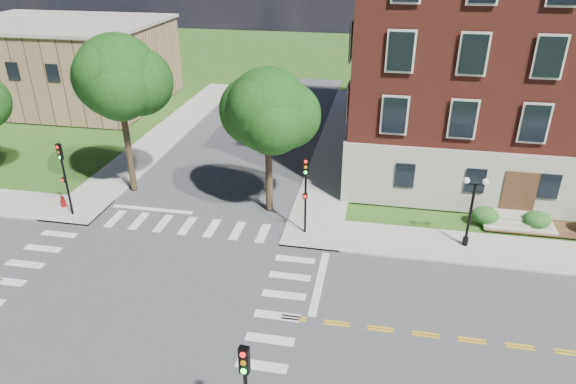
% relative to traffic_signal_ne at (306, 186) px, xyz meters
% --- Properties ---
extents(ground, '(160.00, 160.00, 0.00)m').
position_rel_traffic_signal_ne_xyz_m(ground, '(-7.28, -7.66, -3.19)').
color(ground, '#2B5618').
rests_on(ground, ground).
extents(road_ew, '(90.00, 12.00, 0.01)m').
position_rel_traffic_signal_ne_xyz_m(road_ew, '(-7.28, -7.66, -3.18)').
color(road_ew, '#3D3D3F').
rests_on(road_ew, ground).
extents(road_ns, '(12.00, 90.00, 0.01)m').
position_rel_traffic_signal_ne_xyz_m(road_ns, '(-7.28, -7.66, -3.18)').
color(road_ns, '#3D3D3F').
rests_on(road_ns, ground).
extents(sidewalk_ne, '(34.00, 34.00, 0.12)m').
position_rel_traffic_signal_ne_xyz_m(sidewalk_ne, '(8.10, 7.71, -3.13)').
color(sidewalk_ne, '#9E9B93').
rests_on(sidewalk_ne, ground).
extents(sidewalk_nw, '(34.00, 34.00, 0.12)m').
position_rel_traffic_signal_ne_xyz_m(sidewalk_nw, '(-22.65, 7.71, -3.13)').
color(sidewalk_nw, '#9E9B93').
rests_on(sidewalk_nw, ground).
extents(crosswalk_east, '(2.20, 10.20, 0.02)m').
position_rel_traffic_signal_ne_xyz_m(crosswalk_east, '(-0.08, -7.66, -3.19)').
color(crosswalk_east, silver).
rests_on(crosswalk_east, ground).
extents(stop_bar_east, '(0.40, 5.50, 0.00)m').
position_rel_traffic_signal_ne_xyz_m(stop_bar_east, '(1.52, -4.66, -3.19)').
color(stop_bar_east, silver).
rests_on(stop_bar_east, ground).
extents(main_building, '(30.60, 22.40, 16.50)m').
position_rel_traffic_signal_ne_xyz_m(main_building, '(16.72, 14.33, 5.15)').
color(main_building, '#A8A294').
rests_on(main_building, ground).
extents(secondary_building, '(20.40, 15.40, 8.30)m').
position_rel_traffic_signal_ne_xyz_m(secondary_building, '(-29.28, 22.34, 1.09)').
color(secondary_building, '#896D4B').
rests_on(secondary_building, ground).
extents(tree_c, '(5.43, 5.43, 10.67)m').
position_rel_traffic_signal_ne_xyz_m(tree_c, '(-12.72, 3.56, 4.85)').
color(tree_c, black).
rests_on(tree_c, ground).
extents(tree_d, '(5.05, 5.05, 9.20)m').
position_rel_traffic_signal_ne_xyz_m(tree_d, '(-2.73, 2.49, 3.58)').
color(tree_d, black).
rests_on(tree_d, ground).
extents(traffic_signal_ne, '(0.36, 0.42, 4.80)m').
position_rel_traffic_signal_ne_xyz_m(traffic_signal_ne, '(0.00, 0.00, 0.00)').
color(traffic_signal_ne, black).
rests_on(traffic_signal_ne, ground).
extents(traffic_signal_nw, '(0.38, 0.46, 4.80)m').
position_rel_traffic_signal_ne_xyz_m(traffic_signal_nw, '(-14.93, -0.61, 0.00)').
color(traffic_signal_nw, black).
rests_on(traffic_signal_nw, ground).
extents(twin_lamp_west, '(1.36, 0.36, 4.23)m').
position_rel_traffic_signal_ne_xyz_m(twin_lamp_west, '(9.27, 0.30, -0.66)').
color(twin_lamp_west, black).
rests_on(twin_lamp_west, ground).
extents(fire_hydrant, '(0.35, 0.35, 0.75)m').
position_rel_traffic_signal_ne_xyz_m(fire_hydrant, '(-16.08, 0.24, -2.72)').
color(fire_hydrant, maroon).
rests_on(fire_hydrant, ground).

